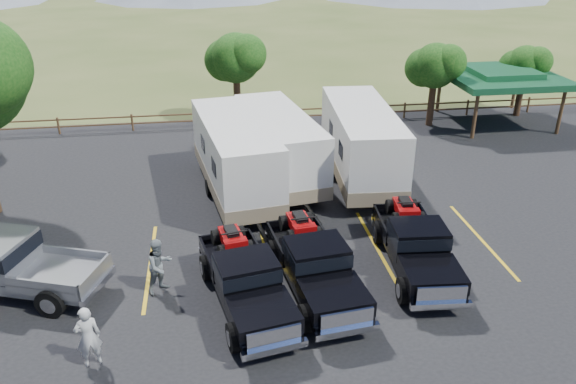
{
  "coord_description": "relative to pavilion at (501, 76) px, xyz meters",
  "views": [
    {
      "loc": [
        -3.7,
        -12.76,
        10.5
      ],
      "look_at": [
        -0.96,
        5.85,
        1.6
      ],
      "focal_mm": 35.0,
      "sensor_mm": 36.0,
      "label": 1
    }
  ],
  "objects": [
    {
      "name": "ground",
      "position": [
        -13.0,
        -17.0,
        -2.79
      ],
      "size": [
        320.0,
        320.0,
        0.0
      ],
      "primitive_type": "plane",
      "color": "#3E4E21",
      "rests_on": "ground"
    },
    {
      "name": "asphalt_lot",
      "position": [
        -13.0,
        -14.0,
        -2.77
      ],
      "size": [
        44.0,
        34.0,
        0.04
      ],
      "primitive_type": "cube",
      "color": "black",
      "rests_on": "ground"
    },
    {
      "name": "stall_lines",
      "position": [
        -13.0,
        -13.0,
        -2.74
      ],
      "size": [
        12.12,
        5.5,
        0.01
      ],
      "color": "gold",
      "rests_on": "asphalt_lot"
    },
    {
      "name": "tree_ne_a",
      "position": [
        -4.03,
        0.01,
        0.69
      ],
      "size": [
        3.11,
        2.92,
        4.76
      ],
      "color": "#301E12",
      "rests_on": "ground"
    },
    {
      "name": "tree_ne_b",
      "position": [
        1.98,
        1.01,
        0.34
      ],
      "size": [
        2.77,
        2.59,
        4.27
      ],
      "color": "#301E12",
      "rests_on": "ground"
    },
    {
      "name": "tree_north",
      "position": [
        -15.03,
        2.02,
        1.05
      ],
      "size": [
        3.46,
        3.24,
        5.25
      ],
      "color": "#301E12",
      "rests_on": "ground"
    },
    {
      "name": "rail_fence",
      "position": [
        -11.0,
        1.5,
        -2.18
      ],
      "size": [
        36.12,
        0.12,
        1.0
      ],
      "color": "brown",
      "rests_on": "ground"
    },
    {
      "name": "pavilion",
      "position": [
        0.0,
        0.0,
        0.0
      ],
      "size": [
        6.2,
        6.2,
        3.22
      ],
      "color": "brown",
      "rests_on": "ground"
    },
    {
      "name": "rig_left",
      "position": [
        -15.92,
        -15.57,
        -1.83
      ],
      "size": [
        2.85,
        5.92,
        1.9
      ],
      "rotation": [
        0.0,
        0.0,
        0.19
      ],
      "color": "black",
      "rests_on": "asphalt_lot"
    },
    {
      "name": "rig_center",
      "position": [
        -13.71,
        -15.07,
        -1.81
      ],
      "size": [
        2.61,
        6.0,
        1.94
      ],
      "rotation": [
        0.0,
        0.0,
        0.12
      ],
      "color": "black",
      "rests_on": "asphalt_lot"
    },
    {
      "name": "rig_right",
      "position": [
        -10.14,
        -14.38,
        -1.83
      ],
      "size": [
        2.36,
        5.82,
        1.9
      ],
      "rotation": [
        0.0,
        0.0,
        -0.08
      ],
      "color": "black",
      "rests_on": "asphalt_lot"
    },
    {
      "name": "trailer_left",
      "position": [
        -15.7,
        -7.81,
        -1.03
      ],
      "size": [
        3.53,
        9.49,
        3.28
      ],
      "rotation": [
        0.0,
        0.0,
        0.15
      ],
      "color": "white",
      "rests_on": "asphalt_lot"
    },
    {
      "name": "trailer_center",
      "position": [
        -13.7,
        -6.61,
        -1.1
      ],
      "size": [
        3.47,
        9.1,
        3.14
      ],
      "rotation": [
        0.0,
        0.0,
        0.16
      ],
      "color": "white",
      "rests_on": "asphalt_lot"
    },
    {
      "name": "trailer_right",
      "position": [
        -10.08,
        -7.07,
        -0.99
      ],
      "size": [
        3.02,
        9.68,
        3.35
      ],
      "rotation": [
        0.0,
        0.0,
        -0.07
      ],
      "color": "white",
      "rests_on": "asphalt_lot"
    },
    {
      "name": "pickup_silver",
      "position": [
        -23.17,
        -13.84,
        -1.78
      ],
      "size": [
        6.52,
        3.96,
        1.86
      ],
      "rotation": [
        0.0,
        0.0,
        -1.92
      ],
      "color": "gray",
      "rests_on": "asphalt_lot"
    },
    {
      "name": "person_a",
      "position": [
        -20.14,
        -17.64,
        -1.85
      ],
      "size": [
        0.76,
        0.61,
        1.79
      ],
      "primitive_type": "imported",
      "rotation": [
        0.0,
        0.0,
        3.46
      ],
      "color": "beige",
      "rests_on": "asphalt_lot"
    },
    {
      "name": "person_b",
      "position": [
        -18.5,
        -14.53,
        -1.83
      ],
      "size": [
        1.13,
        1.1,
        1.83
      ],
      "primitive_type": "imported",
      "rotation": [
        0.0,
        0.0,
        0.7
      ],
      "color": "slate",
      "rests_on": "asphalt_lot"
    }
  ]
}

